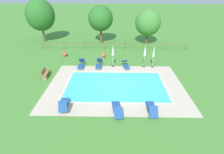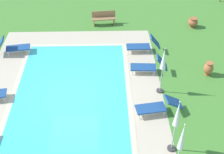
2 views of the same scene
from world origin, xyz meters
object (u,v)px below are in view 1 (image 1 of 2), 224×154
at_px(sun_lounger_north_mid, 152,108).
at_px(tree_far_west, 101,19).
at_px(patio_umbrella_closed_row_centre, 154,54).
at_px(tree_west_mid, 40,15).
at_px(wooden_bench_lawn_side, 45,73).
at_px(tree_centre, 148,23).
at_px(patio_umbrella_closed_row_mid_west, 113,52).
at_px(sun_lounger_north_end, 64,104).
at_px(terracotta_urn_near_fence, 65,54).
at_px(terracotta_urn_by_tree, 103,55).
at_px(patio_umbrella_closed_row_west, 145,53).
at_px(sun_lounger_north_near_steps, 81,65).
at_px(sun_lounger_north_far, 126,65).
at_px(sun_lounger_south_near_corner, 99,64).
at_px(sun_lounger_south_mid, 117,109).

bearing_deg(sun_lounger_north_mid, tree_far_west, 105.76).
bearing_deg(patio_umbrella_closed_row_centre, tree_west_mid, 148.03).
bearing_deg(wooden_bench_lawn_side, sun_lounger_north_mid, -29.52).
bearing_deg(wooden_bench_lawn_side, tree_centre, 43.18).
distance_m(tree_far_west, tree_west_mid, 9.19).
height_order(sun_lounger_north_mid, tree_far_west, tree_far_west).
bearing_deg(wooden_bench_lawn_side, patio_umbrella_closed_row_mid_west, 21.62).
height_order(sun_lounger_north_end, terracotta_urn_near_fence, sun_lounger_north_end).
xyz_separation_m(terracotta_urn_by_tree, tree_far_west, (-0.72, 6.43, 3.30)).
xyz_separation_m(sun_lounger_north_end, patio_umbrella_closed_row_west, (6.89, 7.63, 1.28)).
distance_m(sun_lounger_north_near_steps, tree_centre, 12.48).
bearing_deg(terracotta_urn_near_fence, sun_lounger_north_far, -23.52).
distance_m(sun_lounger_north_mid, patio_umbrella_closed_row_mid_west, 8.63).
relative_size(sun_lounger_north_mid, tree_west_mid, 0.30).
distance_m(tree_west_mid, tree_centre, 16.17).
xyz_separation_m(sun_lounger_north_near_steps, tree_far_west, (1.50, 9.50, 3.31)).
xyz_separation_m(sun_lounger_north_far, patio_umbrella_closed_row_mid_west, (-1.42, 0.34, 1.31)).
xyz_separation_m(sun_lounger_south_near_corner, patio_umbrella_closed_row_mid_west, (1.52, 0.38, 1.28)).
xyz_separation_m(sun_lounger_north_far, tree_west_mid, (-12.54, 9.96, 3.73)).
bearing_deg(sun_lounger_south_near_corner, tree_far_west, 92.72).
xyz_separation_m(sun_lounger_north_far, tree_centre, (3.55, 8.62, 2.94)).
bearing_deg(sun_lounger_north_mid, terracotta_urn_near_fence, 129.41).
xyz_separation_m(patio_umbrella_closed_row_west, patio_umbrella_closed_row_centre, (0.96, -0.01, -0.12)).
xyz_separation_m(patio_umbrella_closed_row_west, wooden_bench_lawn_side, (-10.10, -2.60, -1.22)).
bearing_deg(patio_umbrella_closed_row_west, tree_far_west, 120.69).
distance_m(sun_lounger_south_mid, tree_centre, 17.23).
distance_m(sun_lounger_north_mid, sun_lounger_south_mid, 2.44).
distance_m(terracotta_urn_near_fence, tree_west_mid, 9.10).
relative_size(sun_lounger_south_mid, terracotta_urn_by_tree, 2.76).
xyz_separation_m(sun_lounger_north_far, wooden_bench_lawn_side, (-8.08, -2.30, 0.10)).
bearing_deg(tree_far_west, terracotta_urn_near_fence, -124.78).
height_order(sun_lounger_north_far, sun_lounger_south_near_corner, sun_lounger_south_near_corner).
bearing_deg(tree_far_west, sun_lounger_south_near_corner, -87.28).
relative_size(sun_lounger_north_near_steps, terracotta_urn_by_tree, 2.48).
distance_m(sun_lounger_south_near_corner, tree_centre, 11.20).
height_order(sun_lounger_south_near_corner, sun_lounger_south_mid, sun_lounger_south_near_corner).
xyz_separation_m(sun_lounger_north_mid, patio_umbrella_closed_row_mid_west, (-2.86, 8.04, 1.29)).
bearing_deg(patio_umbrella_closed_row_mid_west, sun_lounger_north_near_steps, -172.44).
bearing_deg(sun_lounger_south_mid, tree_centre, 74.46).
distance_m(sun_lounger_south_near_corner, sun_lounger_south_mid, 7.94).
bearing_deg(tree_centre, terracotta_urn_by_tree, -137.58).
height_order(sun_lounger_north_mid, sun_lounger_south_mid, sun_lounger_north_mid).
bearing_deg(wooden_bench_lawn_side, patio_umbrella_closed_row_centre, 13.15).
height_order(sun_lounger_north_far, terracotta_urn_by_tree, sun_lounger_north_far).
relative_size(patio_umbrella_closed_row_west, wooden_bench_lawn_side, 1.65).
xyz_separation_m(sun_lounger_south_mid, terracotta_urn_by_tree, (-1.66, 10.69, 0.03)).
bearing_deg(terracotta_urn_by_tree, sun_lounger_north_mid, -68.95).
height_order(terracotta_urn_near_fence, tree_west_mid, tree_west_mid).
xyz_separation_m(sun_lounger_south_mid, wooden_bench_lawn_side, (-7.08, 5.44, 0.10)).
relative_size(sun_lounger_south_mid, tree_centre, 0.40).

